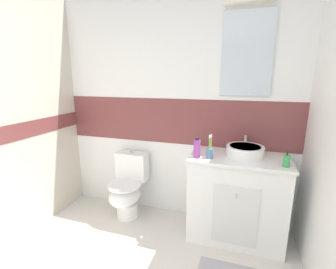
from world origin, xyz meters
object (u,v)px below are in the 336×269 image
at_px(toilet, 128,188).
at_px(sink_basin, 245,151).
at_px(shampoo_bottle_tall, 197,148).
at_px(soap_dispenser, 287,161).
at_px(toothbrush_cup, 210,152).

bearing_deg(toilet, sink_basin, 1.49).
bearing_deg(shampoo_bottle_tall, soap_dispenser, -1.56).
xyz_separation_m(toilet, soap_dispenser, (1.56, -0.16, 0.56)).
relative_size(toilet, shampoo_bottle_tall, 3.97).
distance_m(toothbrush_cup, soap_dispenser, 0.64).
bearing_deg(toilet, toothbrush_cup, -8.29).
height_order(toilet, shampoo_bottle_tall, shampoo_bottle_tall).
bearing_deg(shampoo_bottle_tall, toothbrush_cup, 3.83).
bearing_deg(sink_basin, shampoo_bottle_tall, -157.59).
distance_m(sink_basin, shampoo_bottle_tall, 0.46).
bearing_deg(toothbrush_cup, sink_basin, 28.63).
distance_m(sink_basin, toilet, 1.36).
xyz_separation_m(soap_dispenser, shampoo_bottle_tall, (-0.75, 0.02, 0.04)).
distance_m(toothbrush_cup, shampoo_bottle_tall, 0.12).
xyz_separation_m(toilet, toothbrush_cup, (0.93, -0.14, 0.56)).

